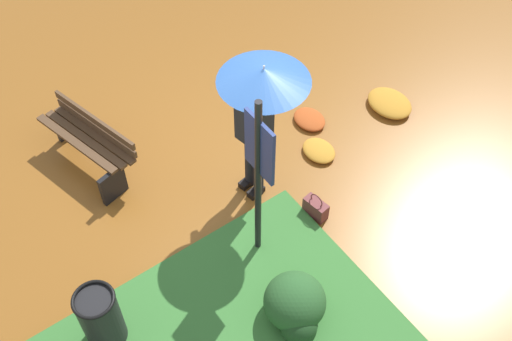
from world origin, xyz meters
TOP-DOWN VIEW (x-y plane):
  - ground_plane at (0.00, 0.00)m, footprint 18.00×18.00m
  - person_with_umbrella at (0.25, 0.07)m, footprint 0.96×0.96m
  - info_sign_post at (0.91, -0.40)m, footprint 0.44×0.07m
  - handbag at (0.93, 0.41)m, footprint 0.32×0.18m
  - park_bench at (-1.34, -1.34)m, footprint 1.43×0.71m
  - trash_bin at (0.90, -2.29)m, footprint 0.42×0.42m
  - shrub_cluster at (1.84, -0.61)m, footprint 0.71×0.64m
  - leaf_pile_near_person at (0.11, 2.39)m, footprint 0.66×0.53m
  - leaf_pile_by_bench at (0.20, 1.06)m, footprint 0.47×0.38m
  - leaf_pile_far_path at (-0.30, 1.32)m, footprint 0.48×0.38m

SIDE VIEW (x-z plane):
  - ground_plane at x=0.00m, z-range 0.00..0.00m
  - leaf_pile_by_bench at x=0.20m, z-range 0.00..0.10m
  - leaf_pile_far_path at x=-0.30m, z-range 0.00..0.10m
  - leaf_pile_near_person at x=0.11m, z-range 0.00..0.15m
  - handbag at x=0.93m, z-range -0.06..0.31m
  - shrub_cluster at x=1.84m, z-range -0.02..0.56m
  - park_bench at x=-1.34m, z-range 0.03..0.78m
  - trash_bin at x=0.90m, z-range 0.00..0.84m
  - info_sign_post at x=0.91m, z-range 0.29..2.59m
  - person_with_umbrella at x=0.25m, z-range 0.53..2.57m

